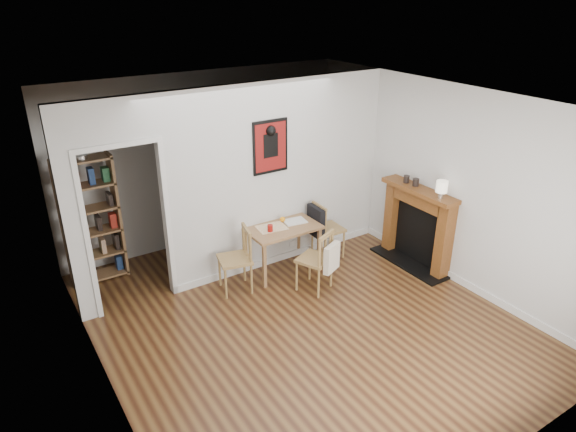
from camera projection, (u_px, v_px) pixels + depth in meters
ground at (301, 318)px, 6.23m from camera, size 5.20×5.20×0.00m
room_shell at (251, 183)px, 6.77m from camera, size 5.20×5.20×5.20m
dining_table at (282, 232)px, 7.03m from camera, size 0.99×0.63×0.68m
chair_left at (235, 260)px, 6.63m from camera, size 0.53×0.53×0.88m
chair_right at (327, 229)px, 7.47m from camera, size 0.51×0.45×0.86m
chair_front at (315, 260)px, 6.65m from camera, size 0.57×0.59×0.86m
bookshelf at (91, 221)px, 6.74m from camera, size 0.73×0.29×1.73m
fireplace at (418, 224)px, 7.23m from camera, size 0.45×1.25×1.16m
red_glass at (270, 228)px, 6.84m from camera, size 0.07×0.07×0.10m
orange_fruit at (283, 219)px, 7.12m from camera, size 0.07×0.07×0.07m
placemat at (272, 228)px, 6.97m from camera, size 0.43×0.34×0.00m
notebook at (295, 221)px, 7.14m from camera, size 0.33×0.26×0.02m
mantel_lamp at (442, 188)px, 6.60m from camera, size 0.15×0.15×0.24m
ceramic_jar_a at (416, 182)px, 7.04m from camera, size 0.09×0.09×0.11m
ceramic_jar_b at (406, 179)px, 7.16m from camera, size 0.08×0.08×0.10m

